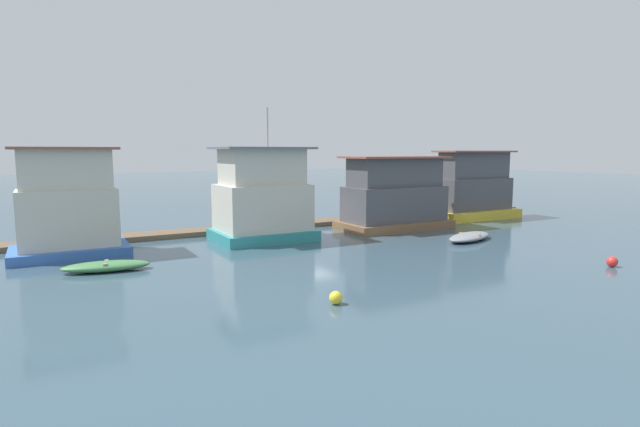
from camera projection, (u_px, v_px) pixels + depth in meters
name	position (u px, v px, depth m)	size (l,w,h in m)	color
ground_plane	(312.00, 235.00, 30.27)	(200.00, 200.00, 0.00)	#385160
dock_walkway	(287.00, 225.00, 33.23)	(42.40, 1.92, 0.30)	brown
houseboat_blue	(68.00, 207.00, 23.93)	(5.23, 3.62, 5.22)	#3866B7
houseboat_teal	(262.00, 198.00, 28.22)	(5.35, 4.14, 7.45)	teal
houseboat_brown	(395.00, 196.00, 32.29)	(7.22, 3.70, 4.71)	brown
houseboat_yellow	(474.00, 189.00, 37.37)	(7.07, 3.24, 5.07)	gold
dinghy_green	(106.00, 266.00, 20.96)	(3.65, 1.75, 0.43)	#47844C
dinghy_grey	(470.00, 237.00, 28.23)	(4.06, 2.58, 0.43)	gray
mooring_post_centre	(462.00, 203.00, 39.21)	(0.32, 0.32, 1.90)	#846B4C
mooring_post_far_left	(51.00, 234.00, 25.34)	(0.21, 0.21, 1.68)	brown
mooring_post_near_right	(443.00, 209.00, 38.27)	(0.23, 0.23, 1.23)	brown
buoy_red	(612.00, 262.00, 21.74)	(0.47, 0.47, 0.47)	red
buoy_yellow	(336.00, 298.00, 16.42)	(0.45, 0.45, 0.45)	yellow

